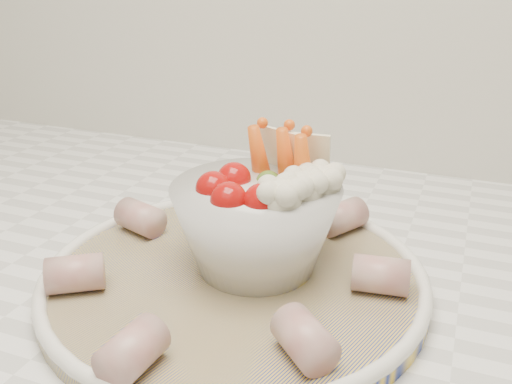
% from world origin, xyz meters
% --- Properties ---
extents(serving_platter, '(0.41, 0.41, 0.02)m').
position_xyz_m(serving_platter, '(-0.07, 1.40, 0.93)').
color(serving_platter, navy).
rests_on(serving_platter, kitchen_counter).
extents(veggie_bowl, '(0.14, 0.14, 0.12)m').
position_xyz_m(veggie_bowl, '(-0.06, 1.42, 0.98)').
color(veggie_bowl, silver).
rests_on(veggie_bowl, serving_platter).
extents(cured_meat_rolls, '(0.29, 0.32, 0.03)m').
position_xyz_m(cured_meat_rolls, '(-0.07, 1.40, 0.95)').
color(cured_meat_rolls, '#A8514D').
rests_on(cured_meat_rolls, serving_platter).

